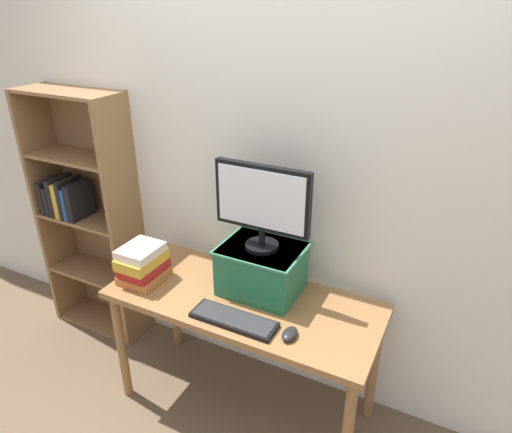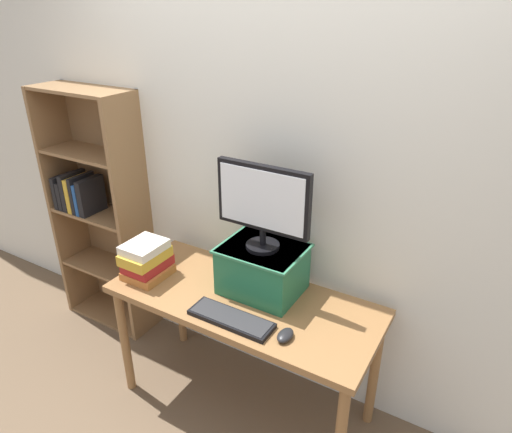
% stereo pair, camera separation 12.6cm
% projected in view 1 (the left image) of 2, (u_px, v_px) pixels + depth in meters
% --- Properties ---
extents(ground_plane, '(12.00, 12.00, 0.00)m').
position_uv_depth(ground_plane, '(245.00, 403.00, 2.62)').
color(ground_plane, brown).
extents(back_wall, '(7.00, 0.08, 2.60)m').
position_uv_depth(back_wall, '(277.00, 169.00, 2.37)').
color(back_wall, silver).
rests_on(back_wall, ground_plane).
extents(desk, '(1.39, 0.59, 0.73)m').
position_uv_depth(desk, '(244.00, 312.00, 2.35)').
color(desk, olive).
rests_on(desk, ground_plane).
extents(bookshelf_unit, '(0.67, 0.28, 1.63)m').
position_uv_depth(bookshelf_unit, '(88.00, 213.00, 2.96)').
color(bookshelf_unit, olive).
rests_on(bookshelf_unit, ground_plane).
extents(riser_box, '(0.41, 0.33, 0.25)m').
position_uv_depth(riser_box, '(262.00, 268.00, 2.32)').
color(riser_box, '#1E6642').
rests_on(riser_box, desk).
extents(computer_monitor, '(0.49, 0.17, 0.43)m').
position_uv_depth(computer_monitor, '(262.00, 203.00, 2.16)').
color(computer_monitor, black).
rests_on(computer_monitor, riser_box).
extents(keyboard, '(0.42, 0.14, 0.02)m').
position_uv_depth(keyboard, '(234.00, 320.00, 2.13)').
color(keyboard, black).
rests_on(keyboard, desk).
extents(computer_mouse, '(0.06, 0.10, 0.04)m').
position_uv_depth(computer_mouse, '(290.00, 334.00, 2.03)').
color(computer_mouse, black).
rests_on(computer_mouse, desk).
extents(book_stack, '(0.21, 0.25, 0.20)m').
position_uv_depth(book_stack, '(143.00, 264.00, 2.42)').
color(book_stack, '#AD662D').
rests_on(book_stack, desk).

